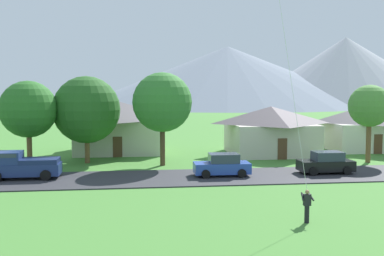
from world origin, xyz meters
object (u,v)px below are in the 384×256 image
object	(u,v)px
house_right_center	(271,129)
tree_center	(370,106)
tree_right_of_center	(28,109)
parked_car_blue_mid_east	(222,165)
house_leftmost	(360,127)
tree_left_of_center	(86,110)
pickup_truck_navy_east_side	(22,165)
parked_car_black_west_end	(326,163)
house_left_center	(119,126)
tree_near_left	(162,102)

from	to	relation	value
house_right_center	tree_center	distance (m)	9.88
tree_right_of_center	parked_car_blue_mid_east	world-z (taller)	tree_right_of_center
house_leftmost	tree_left_of_center	bearing A→B (deg)	-167.93
tree_left_of_center	pickup_truck_navy_east_side	world-z (taller)	tree_left_of_center
house_leftmost	tree_right_of_center	bearing A→B (deg)	-166.85
house_leftmost	parked_car_blue_mid_east	world-z (taller)	house_leftmost
tree_center	parked_car_blue_mid_east	world-z (taller)	tree_center
tree_center	pickup_truck_navy_east_side	size ratio (longest dim) A/B	1.33
tree_center	parked_car_blue_mid_east	size ratio (longest dim) A/B	1.65
house_leftmost	parked_car_blue_mid_east	bearing A→B (deg)	-142.17
house_leftmost	pickup_truck_navy_east_side	distance (m)	35.27
parked_car_black_west_end	tree_right_of_center	bearing A→B (deg)	165.62
house_left_center	tree_left_of_center	size ratio (longest dim) A/B	1.21
parked_car_black_west_end	parked_car_blue_mid_east	world-z (taller)	same
house_right_center	tree_left_of_center	distance (m)	18.37
house_right_center	parked_car_black_west_end	xyz separation A→B (m)	(1.11, -11.24, -1.63)
parked_car_blue_mid_east	tree_right_of_center	bearing A→B (deg)	158.26
tree_near_left	house_left_center	bearing A→B (deg)	114.43
house_leftmost	pickup_truck_navy_east_side	size ratio (longest dim) A/B	1.65
pickup_truck_navy_east_side	parked_car_black_west_end	bearing A→B (deg)	-1.63
tree_near_left	tree_left_of_center	xyz separation A→B (m)	(-6.59, 2.12, -0.69)
tree_right_of_center	house_leftmost	bearing A→B (deg)	13.15
house_right_center	parked_car_blue_mid_east	world-z (taller)	house_right_center
tree_left_of_center	tree_right_of_center	xyz separation A→B (m)	(-4.61, -1.65, 0.14)
house_left_center	tree_near_left	size ratio (longest dim) A/B	1.16
house_leftmost	house_left_center	size ratio (longest dim) A/B	0.92
tree_left_of_center	tree_center	world-z (taller)	tree_left_of_center
parked_car_black_west_end	pickup_truck_navy_east_side	distance (m)	23.01
house_leftmost	tree_near_left	world-z (taller)	tree_near_left
tree_near_left	house_leftmost	bearing A→B (deg)	20.49
tree_right_of_center	pickup_truck_navy_east_side	distance (m)	6.65
house_right_center	tree_near_left	xyz separation A→B (m)	(-11.29, -5.66, 2.95)
house_left_center	pickup_truck_navy_east_side	bearing A→B (deg)	-115.43
pickup_truck_navy_east_side	tree_near_left	bearing A→B (deg)	24.92
tree_center	pickup_truck_navy_east_side	world-z (taller)	tree_center
tree_right_of_center	parked_car_blue_mid_east	distance (m)	17.04
tree_center	parked_car_black_west_end	world-z (taller)	tree_center
parked_car_blue_mid_east	pickup_truck_navy_east_side	distance (m)	14.80
parked_car_blue_mid_east	house_left_center	bearing A→B (deg)	119.43
house_leftmost	house_right_center	xyz separation A→B (m)	(-10.80, -2.59, 0.13)
house_leftmost	house_right_center	distance (m)	11.11
tree_left_of_center	pickup_truck_navy_east_side	distance (m)	8.91
parked_car_blue_mid_east	house_right_center	bearing A→B (deg)	57.83
house_left_center	tree_right_of_center	size ratio (longest dim) A/B	1.28
parked_car_blue_mid_east	pickup_truck_navy_east_side	bearing A→B (deg)	177.16
tree_near_left	house_right_center	bearing A→B (deg)	26.62
parked_car_black_west_end	tree_left_of_center	bearing A→B (deg)	157.92
house_left_center	house_right_center	world-z (taller)	house_left_center
parked_car_blue_mid_east	pickup_truck_navy_east_side	world-z (taller)	pickup_truck_navy_east_side
house_right_center	tree_center	size ratio (longest dim) A/B	1.26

